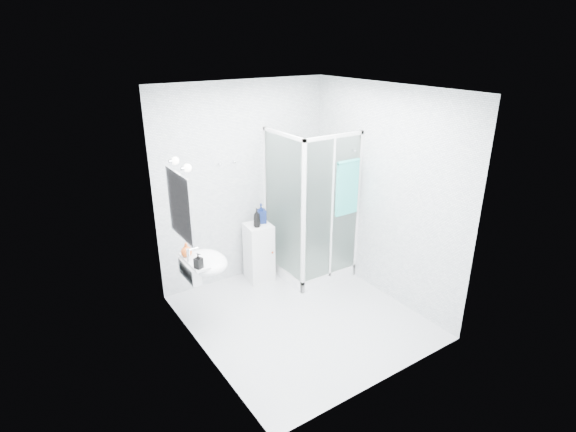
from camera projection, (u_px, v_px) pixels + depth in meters
room at (302, 214)px, 4.81m from camera, size 2.40×2.60×2.60m
shower_enclosure at (309, 245)px, 6.06m from camera, size 0.90×0.95×2.00m
wall_basin at (203, 263)px, 4.84m from camera, size 0.46×0.56×0.35m
mirror at (180, 206)px, 4.47m from camera, size 0.02×0.60×0.70m
vanity_lights at (181, 164)px, 4.34m from camera, size 0.10×0.40×0.08m
wall_hooks at (227, 163)px, 5.53m from camera, size 0.23×0.06×0.03m
storage_cabinet at (259, 252)px, 5.98m from camera, size 0.36×0.37×0.79m
hand_towel at (347, 186)px, 5.56m from camera, size 0.33×0.05×0.71m
shampoo_bottle_a at (257, 218)px, 5.73m from camera, size 0.12×0.12×0.25m
shampoo_bottle_b at (261, 213)px, 5.86m from camera, size 0.15×0.15×0.26m
soap_dispenser_orange at (186, 250)px, 4.82m from camera, size 0.13×0.13×0.16m
soap_dispenser_black at (198, 261)px, 4.57m from camera, size 0.10×0.10×0.17m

